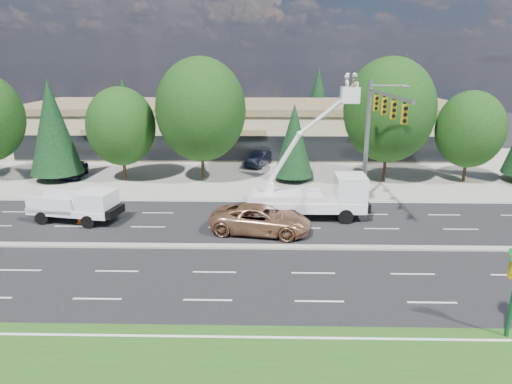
{
  "coord_description": "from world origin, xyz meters",
  "views": [
    {
      "loc": [
        2.57,
        -24.22,
        10.38
      ],
      "look_at": [
        1.97,
        3.19,
        2.4
      ],
      "focal_mm": 32.0,
      "sensor_mm": 36.0,
      "label": 1
    }
  ],
  "objects_px": {
    "minivan": "(261,219)",
    "utility_pickup": "(79,209)",
    "signal_mast": "(375,125)",
    "bucket_truck": "(318,189)"
  },
  "relations": [
    {
      "from": "bucket_truck",
      "to": "minivan",
      "type": "bearing_deg",
      "value": -143.15
    },
    {
      "from": "signal_mast",
      "to": "minivan",
      "type": "xyz_separation_m",
      "value": [
        -7.72,
        -4.63,
        -5.19
      ]
    },
    {
      "from": "utility_pickup",
      "to": "bucket_truck",
      "type": "distance_m",
      "value": 15.93
    },
    {
      "from": "signal_mast",
      "to": "bucket_truck",
      "type": "bearing_deg",
      "value": -155.13
    },
    {
      "from": "utility_pickup",
      "to": "minivan",
      "type": "bearing_deg",
      "value": 3.05
    },
    {
      "from": "signal_mast",
      "to": "bucket_truck",
      "type": "height_order",
      "value": "bucket_truck"
    },
    {
      "from": "signal_mast",
      "to": "bucket_truck",
      "type": "distance_m",
      "value": 5.9
    },
    {
      "from": "minivan",
      "to": "utility_pickup",
      "type": "bearing_deg",
      "value": 91.95
    },
    {
      "from": "signal_mast",
      "to": "utility_pickup",
      "type": "height_order",
      "value": "signal_mast"
    },
    {
      "from": "signal_mast",
      "to": "utility_pickup",
      "type": "xyz_separation_m",
      "value": [
        -19.78,
        -2.93,
        -5.16
      ]
    }
  ]
}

